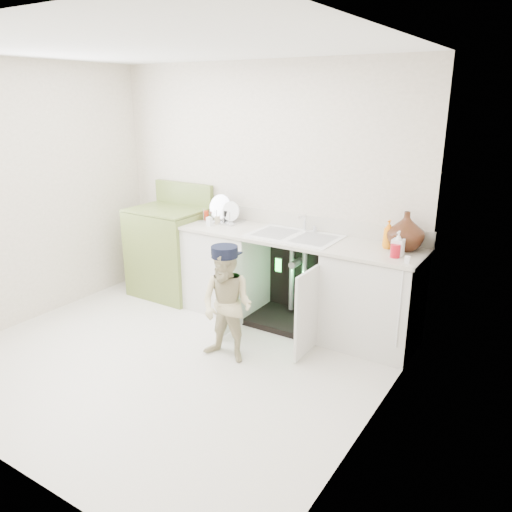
% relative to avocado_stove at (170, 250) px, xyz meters
% --- Properties ---
extents(ground, '(3.50, 3.50, 0.00)m').
position_rel_avocado_stove_xyz_m(ground, '(1.01, -1.18, -0.51)').
color(ground, beige).
rests_on(ground, ground).
extents(room_shell, '(6.00, 5.50, 1.26)m').
position_rel_avocado_stove_xyz_m(room_shell, '(1.01, -1.18, 0.74)').
color(room_shell, beige).
rests_on(room_shell, ground).
extents(counter_run, '(2.44, 1.02, 1.23)m').
position_rel_avocado_stove_xyz_m(counter_run, '(1.59, 0.03, -0.03)').
color(counter_run, silver).
rests_on(counter_run, ground).
extents(avocado_stove, '(0.80, 0.65, 1.24)m').
position_rel_avocado_stove_xyz_m(avocado_stove, '(0.00, 0.00, 0.00)').
color(avocado_stove, olive).
rests_on(avocado_stove, ground).
extents(repair_worker, '(0.50, 0.78, 1.00)m').
position_rel_avocado_stove_xyz_m(repair_worker, '(1.42, -0.89, -0.00)').
color(repair_worker, beige).
rests_on(repair_worker, ground).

